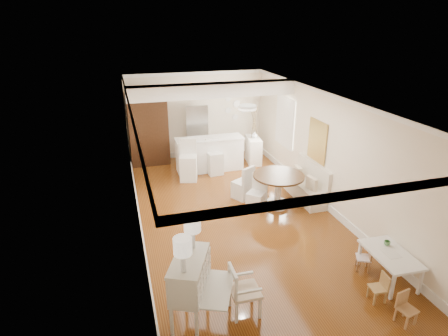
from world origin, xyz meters
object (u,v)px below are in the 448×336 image
slip_chair_far (243,182)px  pantry_cabinet (148,129)px  kids_chair_c (407,309)px  secretary_bureau (190,291)px  dining_table (278,191)px  kids_chair_a (378,288)px  sideboard (253,150)px  gustavian_armchair (245,290)px  kids_table (388,266)px  bar_stool_left (188,161)px  kids_chair_b (364,257)px  slip_chair_near (257,193)px  breakfast_counter (210,154)px  fridge (208,132)px  bar_stool_right (215,157)px

slip_chair_far → pantry_cabinet: size_ratio=0.39×
kids_chair_c → secretary_bureau: bearing=152.5°
dining_table → pantry_cabinet: pantry_cabinet is taller
dining_table → slip_chair_far: (-0.69, 0.69, 0.03)m
kids_chair_a → sideboard: 6.64m
kids_chair_c → slip_chair_far: (-1.02, 4.80, 0.18)m
gustavian_armchair → kids_chair_a: gustavian_armchair is taller
kids_table → bar_stool_left: size_ratio=0.91×
kids_chair_b → kids_chair_c: (-0.17, -1.34, 0.01)m
kids_chair_b → slip_chair_near: slip_chair_near is taller
breakfast_counter → slip_chair_near: bearing=-79.9°
kids_chair_a → slip_chair_far: bearing=-162.0°
slip_chair_far → breakfast_counter: size_ratio=0.44×
kids_table → gustavian_armchair: bearing=-178.6°
breakfast_counter → bar_stool_left: 0.98m
pantry_cabinet → fridge: bearing=-0.9°
bar_stool_right → pantry_cabinet: 2.35m
kids_chair_a → kids_chair_b: bearing=166.4°
secretary_bureau → kids_chair_a: 3.10m
bar_stool_left → sideboard: size_ratio=1.37×
slip_chair_near → sideboard: bearing=116.3°
slip_chair_near → breakfast_counter: bearing=145.2°
kids_table → dining_table: dining_table is taller
kids_chair_c → bar_stool_left: bar_stool_left is taller
gustavian_armchair → kids_chair_c: size_ratio=1.59×
fridge → sideboard: (1.32, -0.80, -0.49)m
secretary_bureau → fridge: size_ratio=0.65×
secretary_bureau → sideboard: bearing=86.3°
secretary_bureau → kids_chair_a: size_ratio=2.26×
secretary_bureau → slip_chair_far: secretary_bureau is taller
slip_chair_far → slip_chair_near: bearing=73.1°
secretary_bureau → fridge: bearing=98.4°
dining_table → sideboard: (0.49, 3.06, -0.01)m
dining_table → sideboard: 3.10m
bar_stool_right → pantry_cabinet: (-1.77, 1.43, 0.61)m
slip_chair_near → kids_chair_b: bearing=-24.6°
slip_chair_far → fridge: (-0.15, 3.18, 0.45)m
kids_chair_a → bar_stool_left: 6.15m
fridge → bar_stool_right: bearing=-95.4°
bar_stool_right → fridge: fridge is taller
dining_table → pantry_cabinet: bearing=125.0°
dining_table → breakfast_counter: (-1.03, 2.81, 0.09)m
kids_chair_b → dining_table: 2.83m
kids_chair_c → slip_chair_far: 4.92m
kids_table → pantry_cabinet: size_ratio=0.47×
kids_chair_c → fridge: fridge is taller
pantry_cabinet → gustavian_armchair: bearing=-83.9°
bar_stool_left → bar_stool_right: bar_stool_left is taller
dining_table → bar_stool_right: bearing=111.4°
pantry_cabinet → breakfast_counter: bearing=-32.4°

